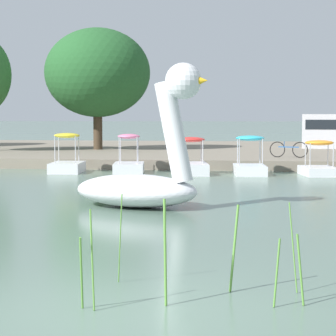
% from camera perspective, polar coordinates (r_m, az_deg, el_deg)
% --- Properties ---
extents(ground_plane, '(527.40, 527.40, 0.00)m').
position_cam_1_polar(ground_plane, '(8.31, -4.23, -11.69)').
color(ground_plane, '#567060').
extents(shore_bank_far, '(111.45, 21.70, 0.43)m').
position_cam_1_polar(shore_bank_far, '(39.52, 5.28, 1.32)').
color(shore_bank_far, slate).
rests_on(shore_bank_far, ground_plane).
extents(swan_boat, '(3.75, 2.78, 3.56)m').
position_cam_1_polar(swan_boat, '(17.24, -1.87, -0.32)').
color(swan_boat, white).
rests_on(swan_boat, ground_plane).
extents(pedal_boat_orange, '(1.56, 2.16, 1.35)m').
position_cam_1_polar(pedal_boat_orange, '(27.13, 12.33, 0.23)').
color(pedal_boat_orange, white).
rests_on(pedal_boat_orange, ground_plane).
extents(pedal_boat_cyan, '(1.39, 2.16, 1.52)m').
position_cam_1_polar(pedal_boat_cyan, '(27.03, 6.75, 0.46)').
color(pedal_boat_cyan, white).
rests_on(pedal_boat_cyan, ground_plane).
extents(pedal_boat_red, '(1.59, 2.36, 1.46)m').
position_cam_1_polar(pedal_boat_red, '(26.98, 1.93, 0.33)').
color(pedal_boat_red, white).
rests_on(pedal_boat_red, ground_plane).
extents(pedal_boat_pink, '(1.45, 2.16, 1.56)m').
position_cam_1_polar(pedal_boat_pink, '(27.73, -3.24, 0.45)').
color(pedal_boat_pink, white).
rests_on(pedal_boat_pink, ground_plane).
extents(pedal_boat_yellow, '(1.41, 2.22, 1.59)m').
position_cam_1_polar(pedal_boat_yellow, '(28.15, -8.31, 0.50)').
color(pedal_boat_yellow, white).
rests_on(pedal_boat_yellow, ground_plane).
extents(tree_broadleaf_behind_dock, '(7.86, 7.83, 6.61)m').
position_cam_1_polar(tree_broadleaf_behind_dock, '(38.22, -5.83, 7.81)').
color(tree_broadleaf_behind_dock, '#423323').
rests_on(tree_broadleaf_behind_dock, shore_bank_far).
extents(bicycle_parked, '(1.67, 0.47, 0.71)m').
position_cam_1_polar(bicycle_parked, '(31.14, 9.91, 1.51)').
color(bicycle_parked, black).
rests_on(bicycle_parked, shore_bank_far).
extents(reed_clump_foreground, '(3.54, 1.46, 1.57)m').
position_cam_1_polar(reed_clump_foreground, '(8.76, 6.53, -6.75)').
color(reed_clump_foreground, '#568E38').
rests_on(reed_clump_foreground, ground_plane).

